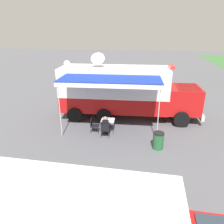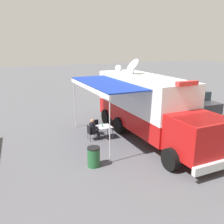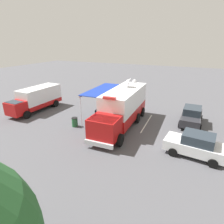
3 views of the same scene
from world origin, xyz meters
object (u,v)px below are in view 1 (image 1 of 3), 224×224
(trash_bin, at_px, (158,141))
(car_behind_truck, at_px, (97,83))
(folding_chair_beside_table, at_px, (93,124))
(car_far_corner, at_px, (158,83))
(water_bottle, at_px, (107,119))
(folding_chair_at_table, at_px, (105,129))
(seated_responder, at_px, (106,125))
(folding_table, at_px, (108,121))
(command_truck, at_px, (125,91))

(trash_bin, xyz_separation_m, car_behind_truck, (-10.30, -5.30, 0.42))
(folding_chair_beside_table, xyz_separation_m, car_behind_truck, (-8.87, -1.53, 0.37))
(car_behind_truck, bearing_deg, car_far_corner, 95.75)
(water_bottle, distance_m, folding_chair_at_table, 0.75)
(seated_responder, bearing_deg, folding_table, 176.41)
(car_behind_truck, bearing_deg, folding_chair_beside_table, 9.76)
(folding_table, xyz_separation_m, water_bottle, (0.12, 0.00, 0.16))
(seated_responder, height_order, trash_bin, seated_responder)
(folding_chair_at_table, bearing_deg, folding_table, 177.61)
(folding_table, bearing_deg, trash_bin, 60.35)
(water_bottle, distance_m, seated_responder, 0.53)
(command_truck, bearing_deg, car_behind_truck, -152.84)
(command_truck, distance_m, trash_bin, 4.80)
(command_truck, bearing_deg, car_far_corner, 158.34)
(command_truck, relative_size, seated_responder, 7.64)
(water_bottle, bearing_deg, folding_chair_at_table, -2.97)
(folding_chair_at_table, bearing_deg, seated_responder, -178.52)
(command_truck, distance_m, car_behind_truck, 7.09)
(water_bottle, relative_size, folding_chair_beside_table, 0.26)
(folding_table, relative_size, car_behind_truck, 0.19)
(folding_table, height_order, folding_chair_at_table, folding_chair_at_table)
(car_behind_truck, bearing_deg, trash_bin, 27.22)
(trash_bin, distance_m, car_behind_truck, 11.59)
(seated_responder, height_order, car_behind_truck, car_behind_truck)
(seated_responder, distance_m, trash_bin, 3.15)
(folding_table, distance_m, folding_chair_beside_table, 0.90)
(folding_chair_at_table, height_order, car_behind_truck, car_behind_truck)
(folding_table, height_order, car_behind_truck, car_behind_truck)
(folding_chair_at_table, bearing_deg, folding_chair_beside_table, -124.59)
(trash_bin, bearing_deg, folding_chair_at_table, -106.28)
(command_truck, distance_m, folding_table, 2.83)
(folding_chair_beside_table, distance_m, seated_responder, 0.90)
(trash_bin, distance_m, car_far_corner, 10.92)
(folding_chair_at_table, bearing_deg, car_behind_truck, -166.05)
(folding_table, distance_m, trash_bin, 3.37)
(folding_table, height_order, water_bottle, water_bottle)
(command_truck, xyz_separation_m, trash_bin, (4.06, 2.10, -1.49))
(water_bottle, relative_size, car_far_corner, 0.05)
(command_truck, xyz_separation_m, folding_table, (2.39, -0.83, -1.27))
(seated_responder, distance_m, car_far_corner, 10.47)
(water_bottle, xyz_separation_m, car_behind_truck, (-8.75, -2.38, 0.05))
(car_behind_truck, bearing_deg, command_truck, 27.16)
(car_far_corner, bearing_deg, water_bottle, -20.73)
(folding_chair_beside_table, relative_size, seated_responder, 0.70)
(folding_chair_beside_table, distance_m, car_behind_truck, 9.01)
(command_truck, relative_size, folding_chair_at_table, 10.98)
(folding_table, relative_size, folding_chair_beside_table, 0.94)
(folding_table, bearing_deg, car_behind_truck, -164.61)
(trash_bin, xyz_separation_m, car_far_corner, (-10.89, 0.62, 0.42))
(folding_chair_beside_table, xyz_separation_m, trash_bin, (1.43, 3.77, -0.06))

